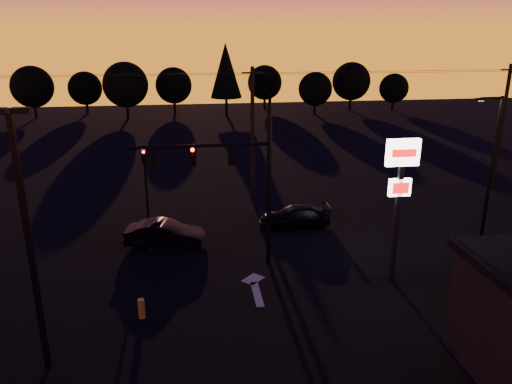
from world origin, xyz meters
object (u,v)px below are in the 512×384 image
(traffic_signal_mast, at_px, (236,171))
(secondary_signal, at_px, (145,173))
(parking_lot_light, at_px, (27,229))
(bollard, at_px, (142,308))
(car_right, at_px, (294,216))
(suv_parked, at_px, (507,286))
(car_mid, at_px, (165,234))
(pylon_sign, at_px, (400,181))
(streetlight, at_px, (491,163))

(traffic_signal_mast, xyz_separation_m, secondary_signal, (-4.90, 7.49, -2.07))
(parking_lot_light, bearing_deg, secondary_signal, 80.21)
(bollard, distance_m, car_right, 12.16)
(parking_lot_light, relative_size, car_right, 2.13)
(secondary_signal, relative_size, suv_parked, 0.82)
(secondary_signal, relative_size, car_mid, 1.02)
(car_right, bearing_deg, pylon_sign, 24.05)
(car_mid, bearing_deg, car_right, -65.43)
(traffic_signal_mast, relative_size, parking_lot_light, 0.94)
(pylon_sign, bearing_deg, streetlight, 30.08)
(streetlight, bearing_deg, traffic_signal_mast, -173.86)
(secondary_signal, relative_size, bollard, 5.17)
(parking_lot_light, height_order, pylon_sign, parking_lot_light)
(bollard, height_order, suv_parked, suv_parked)
(streetlight, xyz_separation_m, bollard, (-18.38, -5.73, -4.00))
(secondary_signal, height_order, car_mid, secondary_signal)
(parking_lot_light, distance_m, car_right, 16.91)
(secondary_signal, distance_m, streetlight, 19.89)
(streetlight, bearing_deg, bollard, -162.69)
(streetlight, height_order, car_mid, streetlight)
(parking_lot_light, height_order, streetlight, parking_lot_light)
(parking_lot_light, distance_m, car_mid, 11.48)
(secondary_signal, bearing_deg, bollard, -87.39)
(parking_lot_light, relative_size, bollard, 10.86)
(car_right, bearing_deg, bollard, -42.82)
(streetlight, bearing_deg, car_right, 162.54)
(parking_lot_light, bearing_deg, bollard, 42.42)
(parking_lot_light, xyz_separation_m, car_mid, (3.75, 9.84, -4.57))
(traffic_signal_mast, height_order, bollard, traffic_signal_mast)
(parking_lot_light, height_order, car_right, parking_lot_light)
(pylon_sign, height_order, car_mid, pylon_sign)
(bollard, bearing_deg, car_mid, 84.24)
(streetlight, xyz_separation_m, car_mid, (-17.66, 1.34, -3.72))
(streetlight, height_order, suv_parked, streetlight)
(suv_parked, bearing_deg, car_right, 132.34)
(pylon_sign, bearing_deg, suv_parked, -32.12)
(traffic_signal_mast, bearing_deg, bollard, -135.98)
(suv_parked, bearing_deg, pylon_sign, 153.38)
(traffic_signal_mast, xyz_separation_m, pylon_sign, (7.10, -2.49, -0.02))
(car_right, bearing_deg, streetlight, 72.66)
(traffic_signal_mast, xyz_separation_m, suv_parked, (11.24, -5.09, -4.20))
(pylon_sign, bearing_deg, parking_lot_light, -162.77)
(suv_parked, bearing_deg, streetlight, 72.72)
(bollard, bearing_deg, secondary_signal, 92.61)
(secondary_signal, bearing_deg, car_right, -17.69)
(bollard, bearing_deg, pylon_sign, 8.56)
(traffic_signal_mast, height_order, pylon_sign, traffic_signal_mast)
(secondary_signal, relative_size, streetlight, 0.54)
(car_mid, height_order, car_right, car_mid)
(pylon_sign, bearing_deg, bollard, -171.44)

